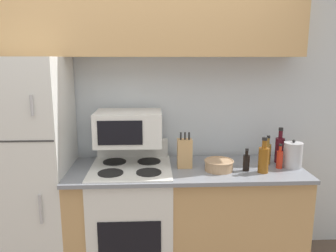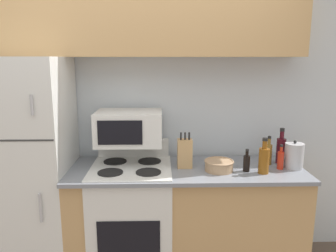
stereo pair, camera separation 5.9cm
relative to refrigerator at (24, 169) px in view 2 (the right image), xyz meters
name	(u,v)px [view 2 (the right image)]	position (x,y,z in m)	size (l,w,h in m)	color
wall_back	(142,114)	(0.94, 0.36, 0.39)	(8.00, 0.05, 2.55)	silver
lower_cabinets	(186,218)	(1.31, -0.01, -0.44)	(1.88, 0.66, 0.90)	tan
refrigerator	(24,169)	(0.00, 0.00, 0.00)	(0.75, 0.67, 1.78)	white
upper_cabinets	(139,14)	(0.94, 0.18, 1.22)	(2.63, 0.31, 0.67)	tan
stove	(132,217)	(0.87, -0.02, -0.42)	(0.64, 0.64, 1.07)	white
microwave	(129,128)	(0.85, 0.09, 0.32)	(0.53, 0.38, 0.27)	white
knife_block	(185,153)	(1.30, -0.01, 0.13)	(0.12, 0.09, 0.29)	tan
bowl	(219,165)	(1.56, -0.10, 0.05)	(0.23, 0.23, 0.08)	tan
bottle_vinegar	(268,153)	(2.00, 0.05, 0.10)	(0.06, 0.06, 0.24)	olive
bottle_whiskey	(264,159)	(1.90, -0.16, 0.12)	(0.08, 0.08, 0.28)	brown
bottle_hot_sauce	(281,159)	(2.06, -0.07, 0.09)	(0.05, 0.05, 0.20)	red
bottle_wine_red	(281,150)	(2.12, 0.08, 0.13)	(0.08, 0.08, 0.30)	#470F19
bottle_soy_sauce	(247,163)	(1.78, -0.12, 0.08)	(0.05, 0.05, 0.18)	black
kettle	(294,156)	(2.17, -0.05, 0.11)	(0.15, 0.15, 0.23)	#B7B7BC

